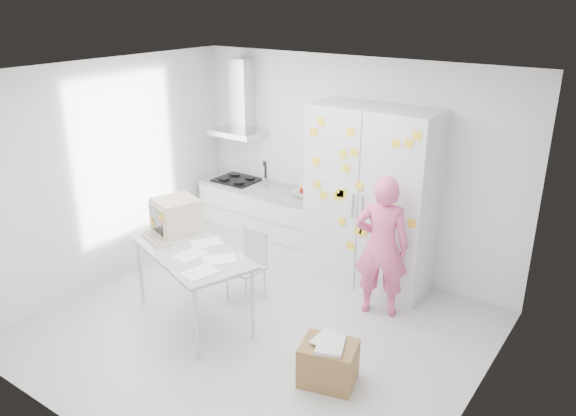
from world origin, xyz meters
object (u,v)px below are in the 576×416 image
Objects in this scene: person at (382,246)px; cardboard_box at (328,363)px; chair at (250,261)px; desk at (181,230)px.

person is 2.76× the size of cardboard_box.
chair is 1.78m from cardboard_box.
cardboard_box is at bearing 12.89° from desk.
desk is at bearing -126.06° from chair.
chair is (-1.38, -0.58, -0.33)m from person.
person is 1.92× the size of chair.
person is 1.52m from cardboard_box.
desk is (-1.89, -1.15, 0.13)m from person.
desk is at bearing 10.86° from person.
person reaches higher than desk.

